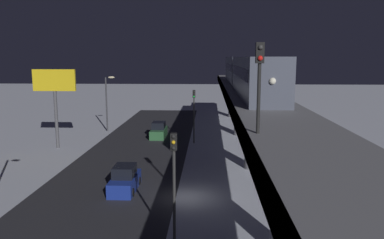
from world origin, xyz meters
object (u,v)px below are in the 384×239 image
(subway_train, at_px, (246,72))
(traffic_light_near, at_px, (174,175))
(rail_signal, at_px, (259,72))
(commercial_billboard, at_px, (55,88))
(sedan_green, at_px, (159,131))
(traffic_light_mid, at_px, (194,109))
(sedan_blue, at_px, (125,180))

(subway_train, bearing_deg, traffic_light_near, 76.29)
(subway_train, relative_size, traffic_light_near, 5.76)
(traffic_light_near, bearing_deg, subway_train, -103.71)
(rail_signal, bearing_deg, commercial_billboard, -52.06)
(sedan_green, height_order, traffic_light_mid, traffic_light_mid)
(subway_train, bearing_deg, sedan_blue, 54.38)
(subway_train, height_order, commercial_billboard, subway_train)
(subway_train, xyz_separation_m, sedan_green, (10.51, -5.35, -7.83))
(rail_signal, xyz_separation_m, commercial_billboard, (19.41, -24.89, -2.75))
(traffic_light_near, height_order, commercial_billboard, commercial_billboard)
(subway_train, bearing_deg, sedan_green, -26.99)
(sedan_green, bearing_deg, traffic_light_mid, -35.72)
(sedan_blue, height_order, sedan_green, same)
(subway_train, relative_size, commercial_billboard, 4.14)
(commercial_billboard, bearing_deg, traffic_light_near, 124.19)
(commercial_billboard, bearing_deg, sedan_blue, 128.32)
(subway_train, relative_size, sedan_blue, 8.53)
(sedan_green, bearing_deg, rail_signal, -74.52)
(traffic_light_near, bearing_deg, sedan_blue, -62.79)
(sedan_green, height_order, commercial_billboard, commercial_billboard)
(rail_signal, height_order, sedan_blue, rail_signal)
(rail_signal, height_order, sedan_green, rail_signal)
(commercial_billboard, bearing_deg, sedan_green, -149.08)
(rail_signal, relative_size, traffic_light_mid, 0.62)
(sedan_green, distance_m, traffic_light_mid, 6.71)
(sedan_blue, bearing_deg, rail_signal, -52.51)
(subway_train, relative_size, sedan_green, 8.13)
(rail_signal, distance_m, traffic_light_mid, 28.73)
(traffic_light_mid, bearing_deg, rail_signal, 98.09)
(subway_train, bearing_deg, commercial_billboard, 2.91)
(rail_signal, distance_m, sedan_blue, 16.74)
(sedan_green, distance_m, commercial_billboard, 13.89)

